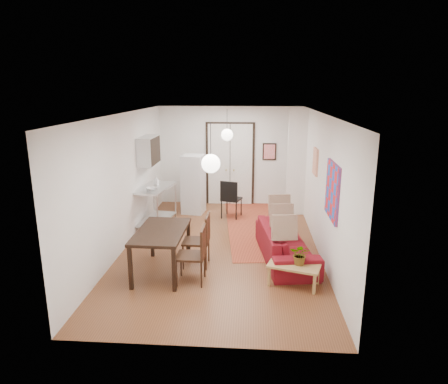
# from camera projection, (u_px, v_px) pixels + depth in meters

# --- Properties ---
(floor) EXTENTS (7.00, 7.00, 0.00)m
(floor) POSITION_uv_depth(u_px,v_px,m) (221.00, 247.00, 8.80)
(floor) COLOR brown
(floor) RESTS_ON ground
(ceiling) EXTENTS (4.20, 7.00, 0.02)m
(ceiling) POSITION_uv_depth(u_px,v_px,m) (221.00, 114.00, 8.07)
(ceiling) COLOR silver
(ceiling) RESTS_ON wall_back
(wall_back) EXTENTS (4.20, 0.02, 2.90)m
(wall_back) POSITION_uv_depth(u_px,v_px,m) (230.00, 156.00, 11.81)
(wall_back) COLOR silver
(wall_back) RESTS_ON floor
(wall_front) EXTENTS (4.20, 0.02, 2.90)m
(wall_front) POSITION_uv_depth(u_px,v_px,m) (199.00, 247.00, 5.06)
(wall_front) COLOR silver
(wall_front) RESTS_ON floor
(wall_left) EXTENTS (0.02, 7.00, 2.90)m
(wall_left) POSITION_uv_depth(u_px,v_px,m) (124.00, 182.00, 8.58)
(wall_left) COLOR silver
(wall_left) RESTS_ON floor
(wall_right) EXTENTS (0.02, 7.00, 2.90)m
(wall_right) POSITION_uv_depth(u_px,v_px,m) (321.00, 185.00, 8.29)
(wall_right) COLOR silver
(wall_right) RESTS_ON floor
(double_doors) EXTENTS (1.44, 0.06, 2.50)m
(double_doors) POSITION_uv_depth(u_px,v_px,m) (230.00, 165.00, 11.83)
(double_doors) COLOR white
(double_doors) RESTS_ON wall_back
(stub_partition) EXTENTS (0.50, 0.10, 2.90)m
(stub_partition) POSITION_uv_depth(u_px,v_px,m) (297.00, 163.00, 10.77)
(stub_partition) COLOR silver
(stub_partition) RESTS_ON floor
(wall_cabinet) EXTENTS (0.35, 1.00, 0.70)m
(wall_cabinet) POSITION_uv_depth(u_px,v_px,m) (149.00, 151.00, 9.90)
(wall_cabinet) COLOR silver
(wall_cabinet) RESTS_ON wall_left
(painting_popart) EXTENTS (0.05, 1.00, 1.00)m
(painting_popart) POSITION_uv_depth(u_px,v_px,m) (332.00, 191.00, 7.03)
(painting_popart) COLOR red
(painting_popart) RESTS_ON wall_right
(painting_abstract) EXTENTS (0.05, 0.50, 0.60)m
(painting_abstract) POSITION_uv_depth(u_px,v_px,m) (315.00, 162.00, 8.97)
(painting_abstract) COLOR white
(painting_abstract) RESTS_ON wall_right
(poster_back) EXTENTS (0.40, 0.03, 0.50)m
(poster_back) POSITION_uv_depth(u_px,v_px,m) (269.00, 152.00, 11.66)
(poster_back) COLOR red
(poster_back) RESTS_ON wall_back
(print_left) EXTENTS (0.03, 0.44, 0.54)m
(print_left) POSITION_uv_depth(u_px,v_px,m) (148.00, 146.00, 10.38)
(print_left) COLOR brown
(print_left) RESTS_ON wall_left
(pendant_back) EXTENTS (0.30, 0.30, 0.80)m
(pendant_back) POSITION_uv_depth(u_px,v_px,m) (227.00, 135.00, 10.16)
(pendant_back) COLOR white
(pendant_back) RESTS_ON ceiling
(pendant_front) EXTENTS (0.30, 0.30, 0.80)m
(pendant_front) POSITION_uv_depth(u_px,v_px,m) (211.00, 164.00, 6.30)
(pendant_front) COLOR white
(pendant_front) RESTS_ON ceiling
(kilim_rug) EXTENTS (2.14, 4.64, 0.01)m
(kilim_rug) POSITION_uv_depth(u_px,v_px,m) (261.00, 225.00, 10.19)
(kilim_rug) COLOR #AB452A
(kilim_rug) RESTS_ON floor
(sofa) EXTENTS (1.21, 2.41, 0.67)m
(sofa) POSITION_uv_depth(u_px,v_px,m) (286.00, 243.00, 8.14)
(sofa) COLOR maroon
(sofa) RESTS_ON floor
(coffee_table) EXTENTS (1.00, 0.74, 0.40)m
(coffee_table) POSITION_uv_depth(u_px,v_px,m) (294.00, 267.00, 7.04)
(coffee_table) COLOR #A8894F
(coffee_table) RESTS_ON floor
(potted_plant) EXTENTS (0.42, 0.39, 0.39)m
(potted_plant) POSITION_uv_depth(u_px,v_px,m) (301.00, 254.00, 6.97)
(potted_plant) COLOR #2A5C29
(potted_plant) RESTS_ON coffee_table
(kitchen_counter) EXTENTS (0.86, 1.44, 1.04)m
(kitchen_counter) POSITION_uv_depth(u_px,v_px,m) (155.00, 200.00, 9.92)
(kitchen_counter) COLOR silver
(kitchen_counter) RESTS_ON floor
(bowl) EXTENTS (0.32, 0.32, 0.06)m
(bowl) POSITION_uv_depth(u_px,v_px,m) (151.00, 189.00, 9.54)
(bowl) COLOR silver
(bowl) RESTS_ON kitchen_counter
(soap_bottle) EXTENTS (0.13, 0.13, 0.22)m
(soap_bottle) POSITION_uv_depth(u_px,v_px,m) (156.00, 180.00, 10.05)
(soap_bottle) COLOR teal
(soap_bottle) RESTS_ON kitchen_counter
(fridge) EXTENTS (0.65, 0.65, 1.63)m
(fridge) POSITION_uv_depth(u_px,v_px,m) (193.00, 184.00, 11.08)
(fridge) COLOR silver
(fridge) RESTS_ON floor
(dining_table) EXTENTS (0.90, 1.55, 0.85)m
(dining_table) POSITION_uv_depth(u_px,v_px,m) (161.00, 235.00, 7.44)
(dining_table) COLOR black
(dining_table) RESTS_ON floor
(dining_chair_near) EXTENTS (0.51, 0.72, 1.05)m
(dining_chair_near) POSITION_uv_depth(u_px,v_px,m) (197.00, 234.00, 7.87)
(dining_chair_near) COLOR #321D10
(dining_chair_near) RESTS_ON floor
(dining_chair_far) EXTENTS (0.51, 0.72, 1.05)m
(dining_chair_far) POSITION_uv_depth(u_px,v_px,m) (191.00, 248.00, 7.20)
(dining_chair_far) COLOR #321D10
(dining_chair_far) RESTS_ON floor
(black_side_chair) EXTENTS (0.59, 0.60, 1.04)m
(black_side_chair) POSITION_uv_depth(u_px,v_px,m) (232.00, 194.00, 10.80)
(black_side_chair) COLOR black
(black_side_chair) RESTS_ON floor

